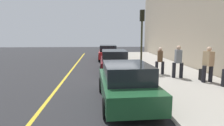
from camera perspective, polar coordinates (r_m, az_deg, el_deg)
name	(u,v)px	position (r m, az deg, el deg)	size (l,w,h in m)	color
ground_plane	(117,74)	(12.65, 1.51, -3.19)	(56.00, 56.00, 0.00)	#28282B
sidewalk	(166,72)	(13.35, 15.78, -2.56)	(28.00, 4.60, 0.15)	#A39E93
lane_stripe_centre	(68,74)	(12.76, -12.97, -3.28)	(28.00, 0.14, 0.01)	gold
snow_bank_curb	(124,67)	(14.58, 3.55, -1.20)	(7.48, 0.56, 0.22)	white
parked_car_green	(126,83)	(7.23, 4.14, -5.95)	(4.49, 2.03, 1.51)	black
parked_car_maroon	(114,61)	(13.10, 0.58, 0.59)	(4.52, 1.96, 1.51)	black
parked_car_red	(108,52)	(19.44, -1.22, 3.17)	(4.35, 2.00, 1.51)	black
pedestrian_brown_coat	(160,60)	(11.99, 14.16, 0.92)	(0.50, 0.54, 1.65)	black
pedestrian_grey_coat	(178,61)	(11.23, 19.17, 0.64)	(0.54, 0.59, 1.81)	black
pedestrian_tan_coat	(208,63)	(10.78, 26.84, -0.11)	(0.53, 0.59, 1.82)	black
traffic_light_pole	(142,30)	(12.42, 8.91, 9.71)	(0.35, 0.26, 3.95)	#2D2D19
rolling_suitcase	(202,75)	(11.18, 25.40, -3.20)	(0.34, 0.22, 0.96)	black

